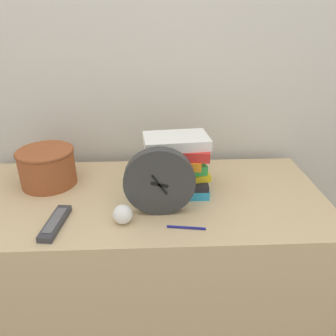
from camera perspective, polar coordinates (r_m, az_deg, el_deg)
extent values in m
cube|color=beige|center=(1.47, -4.37, 19.41)|extent=(6.00, 0.04, 2.40)
cube|color=tan|center=(1.48, -3.60, -16.82)|extent=(1.38, 0.62, 0.73)
cylinder|color=#333333|center=(1.10, -1.50, -2.43)|extent=(0.24, 0.04, 0.24)
cylinder|color=white|center=(1.09, -1.49, -2.74)|extent=(0.21, 0.01, 0.21)
cube|color=black|center=(1.08, -1.48, -2.92)|extent=(0.06, 0.01, 0.02)
cube|color=black|center=(1.08, -1.48, -2.92)|extent=(0.05, 0.01, 0.08)
cylinder|color=black|center=(1.08, -1.48, -2.92)|extent=(0.01, 0.00, 0.01)
cube|color=#2D9ED1|center=(1.28, 1.57, -3.42)|extent=(0.24, 0.15, 0.03)
cube|color=#232328|center=(1.28, 1.78, -1.95)|extent=(0.22, 0.18, 0.02)
cube|color=yellow|center=(1.27, 1.64, -0.83)|extent=(0.25, 0.18, 0.02)
cube|color=green|center=(1.27, 0.66, 0.58)|extent=(0.26, 0.20, 0.04)
cube|color=orange|center=(1.22, 1.48, 1.35)|extent=(0.19, 0.15, 0.03)
cube|color=red|center=(1.23, 2.03, 3.39)|extent=(0.24, 0.20, 0.04)
cube|color=white|center=(1.20, 1.40, 4.73)|extent=(0.25, 0.17, 0.04)
cylinder|color=#994C28|center=(1.39, -20.27, 0.15)|extent=(0.22, 0.22, 0.15)
torus|color=brown|center=(1.37, -20.70, 2.69)|extent=(0.22, 0.22, 0.01)
cube|color=#333338|center=(1.15, -19.03, -9.03)|extent=(0.07, 0.19, 0.02)
cube|color=#59595E|center=(1.15, -19.11, -8.56)|extent=(0.05, 0.14, 0.00)
sphere|color=white|center=(1.10, -7.88, -7.97)|extent=(0.07, 0.07, 0.07)
cylinder|color=navy|center=(1.08, 3.19, -10.31)|extent=(0.13, 0.03, 0.01)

